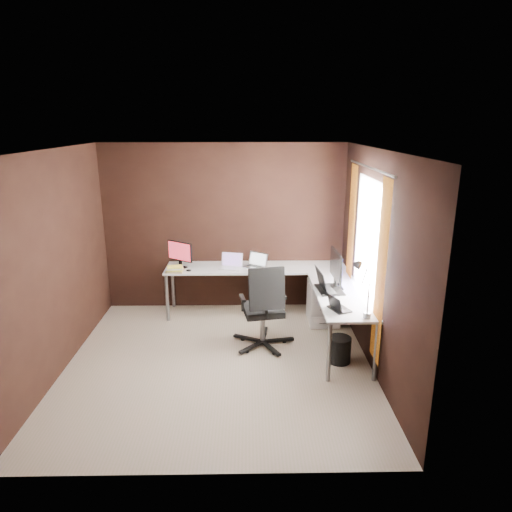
{
  "coord_description": "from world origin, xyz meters",
  "views": [
    {
      "loc": [
        0.36,
        -4.89,
        2.78
      ],
      "look_at": [
        0.46,
        0.95,
        1.06
      ],
      "focal_mm": 32.0,
      "sensor_mm": 36.0,
      "label": 1
    }
  ],
  "objects_px": {
    "monitor_right": "(336,267)",
    "desk_lamp": "(362,282)",
    "laptop_black_big": "(326,286)",
    "laptop_silver": "(256,264)",
    "book_stack": "(175,269)",
    "laptop_white": "(231,265)",
    "wastebasket": "(339,350)",
    "laptop_black_small": "(338,307)",
    "monitor_left": "(180,253)",
    "drawer_pedestal": "(323,302)",
    "office_chair": "(263,323)"
  },
  "relations": [
    {
      "from": "drawer_pedestal",
      "to": "office_chair",
      "type": "relative_size",
      "value": 0.54
    },
    {
      "from": "desk_lamp",
      "to": "office_chair",
      "type": "relative_size",
      "value": 0.55
    },
    {
      "from": "drawer_pedestal",
      "to": "monitor_left",
      "type": "distance_m",
      "value": 2.19
    },
    {
      "from": "drawer_pedestal",
      "to": "book_stack",
      "type": "xyz_separation_m",
      "value": [
        -2.12,
        0.15,
        0.47
      ]
    },
    {
      "from": "laptop_silver",
      "to": "book_stack",
      "type": "xyz_separation_m",
      "value": [
        -1.16,
        -0.18,
        -0.01
      ]
    },
    {
      "from": "drawer_pedestal",
      "to": "laptop_white",
      "type": "distance_m",
      "value": 1.44
    },
    {
      "from": "monitor_left",
      "to": "drawer_pedestal",
      "type": "bearing_deg",
      "value": 24.91
    },
    {
      "from": "monitor_right",
      "to": "book_stack",
      "type": "relative_size",
      "value": 2.36
    },
    {
      "from": "wastebasket",
      "to": "laptop_black_big",
      "type": "bearing_deg",
      "value": 101.86
    },
    {
      "from": "laptop_silver",
      "to": "wastebasket",
      "type": "xyz_separation_m",
      "value": [
        0.97,
        -1.46,
        -0.62
      ]
    },
    {
      "from": "laptop_black_small",
      "to": "monitor_left",
      "type": "bearing_deg",
      "value": 28.31
    },
    {
      "from": "office_chair",
      "to": "wastebasket",
      "type": "relative_size",
      "value": 3.55
    },
    {
      "from": "wastebasket",
      "to": "monitor_left",
      "type": "bearing_deg",
      "value": 144.6
    },
    {
      "from": "monitor_left",
      "to": "laptop_white",
      "type": "height_order",
      "value": "monitor_left"
    },
    {
      "from": "laptop_silver",
      "to": "laptop_black_big",
      "type": "height_order",
      "value": "laptop_black_big"
    },
    {
      "from": "monitor_left",
      "to": "laptop_silver",
      "type": "xyz_separation_m",
      "value": [
        1.11,
        -0.02,
        -0.17
      ]
    },
    {
      "from": "laptop_white",
      "to": "laptop_black_big",
      "type": "bearing_deg",
      "value": -24.28
    },
    {
      "from": "monitor_left",
      "to": "office_chair",
      "type": "xyz_separation_m",
      "value": [
        1.18,
        -1.07,
        -0.62
      ]
    },
    {
      "from": "desk_lamp",
      "to": "office_chair",
      "type": "bearing_deg",
      "value": 164.38
    },
    {
      "from": "laptop_white",
      "to": "monitor_left",
      "type": "bearing_deg",
      "value": -169.82
    },
    {
      "from": "laptop_silver",
      "to": "desk_lamp",
      "type": "distance_m",
      "value": 2.11
    },
    {
      "from": "office_chair",
      "to": "wastebasket",
      "type": "distance_m",
      "value": 1.0
    },
    {
      "from": "laptop_white",
      "to": "office_chair",
      "type": "height_order",
      "value": "office_chair"
    },
    {
      "from": "laptop_silver",
      "to": "book_stack",
      "type": "relative_size",
      "value": 1.55
    },
    {
      "from": "monitor_left",
      "to": "desk_lamp",
      "type": "relative_size",
      "value": 0.63
    },
    {
      "from": "monitor_left",
      "to": "laptop_black_small",
      "type": "relative_size",
      "value": 1.26
    },
    {
      "from": "laptop_silver",
      "to": "book_stack",
      "type": "bearing_deg",
      "value": -135.83
    },
    {
      "from": "drawer_pedestal",
      "to": "desk_lamp",
      "type": "relative_size",
      "value": 0.97
    },
    {
      "from": "laptop_black_big",
      "to": "office_chair",
      "type": "distance_m",
      "value": 0.93
    },
    {
      "from": "laptop_silver",
      "to": "laptop_black_big",
      "type": "xyz_separation_m",
      "value": [
        0.87,
        -0.97,
        0.01
      ]
    },
    {
      "from": "monitor_right",
      "to": "office_chair",
      "type": "xyz_separation_m",
      "value": [
        -0.93,
        -0.19,
        -0.68
      ]
    },
    {
      "from": "monitor_left",
      "to": "laptop_black_big",
      "type": "distance_m",
      "value": 2.22
    },
    {
      "from": "laptop_silver",
      "to": "book_stack",
      "type": "height_order",
      "value": "laptop_silver"
    },
    {
      "from": "laptop_black_big",
      "to": "monitor_right",
      "type": "bearing_deg",
      "value": -56.75
    },
    {
      "from": "drawer_pedestal",
      "to": "laptop_black_small",
      "type": "distance_m",
      "value": 1.36
    },
    {
      "from": "monitor_right",
      "to": "laptop_silver",
      "type": "height_order",
      "value": "monitor_right"
    },
    {
      "from": "drawer_pedestal",
      "to": "desk_lamp",
      "type": "xyz_separation_m",
      "value": [
        0.15,
        -1.43,
        0.82
      ]
    },
    {
      "from": "laptop_silver",
      "to": "desk_lamp",
      "type": "xyz_separation_m",
      "value": [
        1.11,
        -1.76,
        0.34
      ]
    },
    {
      "from": "laptop_black_big",
      "to": "drawer_pedestal",
      "type": "bearing_deg",
      "value": -12.93
    },
    {
      "from": "drawer_pedestal",
      "to": "book_stack",
      "type": "relative_size",
      "value": 2.41
    },
    {
      "from": "laptop_black_small",
      "to": "wastebasket",
      "type": "relative_size",
      "value": 0.98
    },
    {
      "from": "book_stack",
      "to": "office_chair",
      "type": "height_order",
      "value": "office_chair"
    },
    {
      "from": "laptop_black_small",
      "to": "desk_lamp",
      "type": "distance_m",
      "value": 0.44
    },
    {
      "from": "laptop_silver",
      "to": "wastebasket",
      "type": "height_order",
      "value": "laptop_silver"
    },
    {
      "from": "laptop_white",
      "to": "wastebasket",
      "type": "distance_m",
      "value": 2.06
    },
    {
      "from": "laptop_black_big",
      "to": "wastebasket",
      "type": "xyz_separation_m",
      "value": [
        0.1,
        -0.49,
        -0.63
      ]
    },
    {
      "from": "laptop_white",
      "to": "laptop_black_big",
      "type": "xyz_separation_m",
      "value": [
        1.24,
        -0.95,
        0.01
      ]
    },
    {
      "from": "laptop_black_small",
      "to": "book_stack",
      "type": "relative_size",
      "value": 1.24
    },
    {
      "from": "monitor_right",
      "to": "laptop_silver",
      "type": "bearing_deg",
      "value": 47.33
    },
    {
      "from": "monitor_right",
      "to": "desk_lamp",
      "type": "relative_size",
      "value": 0.95
    }
  ]
}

